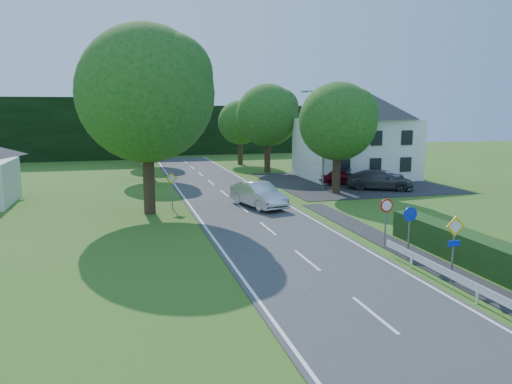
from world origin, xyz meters
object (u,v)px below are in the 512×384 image
object	(u,v)px
parked_car_silver_a	(336,170)
parked_car_grey	(380,180)
moving_car	(259,195)
parked_car_red	(342,176)
motorcycle	(233,188)
streetlight	(322,135)
parasol	(325,172)
parked_car_silver_b	(382,177)

from	to	relation	value
parked_car_silver_a	parked_car_grey	size ratio (longest dim) A/B	0.93
moving_car	parked_car_red	distance (m)	12.68
moving_car	motorcycle	xyz separation A→B (m)	(-0.55, 5.56, -0.39)
moving_car	streetlight	bearing A→B (deg)	25.65
motorcycle	parked_car_red	bearing A→B (deg)	17.18
parked_car_silver_a	parasol	bearing A→B (deg)	114.68
moving_car	parked_car_grey	bearing A→B (deg)	6.98
moving_car	parasol	distance (m)	12.07
parked_car_silver_a	parked_car_silver_b	size ratio (longest dim) A/B	1.07
parked_car_grey	motorcycle	bearing A→B (deg)	114.01
streetlight	parked_car_silver_a	bearing A→B (deg)	54.45
parked_car_silver_a	parked_car_silver_b	bearing A→B (deg)	-171.04
streetlight	moving_car	bearing A→B (deg)	-139.21
motorcycle	parked_car_grey	distance (m)	12.11
parked_car_grey	parked_car_silver_b	size ratio (longest dim) A/B	1.15
parked_car_red	parked_car_silver_a	distance (m)	3.07
parked_car_grey	parked_car_silver_a	bearing A→B (deg)	36.88
streetlight	motorcycle	xyz separation A→B (m)	(-7.49, -0.42, -3.99)
streetlight	parked_car_grey	size ratio (longest dim) A/B	1.48
parked_car_grey	streetlight	bearing A→B (deg)	102.30
moving_car	parked_car_red	size ratio (longest dim) A/B	1.26
motorcycle	parked_car_silver_b	distance (m)	13.74
parasol	streetlight	bearing A→B (deg)	-119.45
parked_car_red	parked_car_silver_a	bearing A→B (deg)	-6.09
parked_car_silver_a	parked_car_grey	xyz separation A→B (m)	(0.97, -6.35, -0.04)
parked_car_silver_a	parked_car_grey	bearing A→B (deg)	164.73
parked_car_silver_a	parked_car_red	bearing A→B (deg)	141.55
parked_car_silver_b	parasol	distance (m)	4.94
moving_car	parked_car_red	xyz separation A→B (m)	(9.78, 8.07, -0.15)
moving_car	motorcycle	bearing A→B (deg)	80.56
moving_car	parked_car_silver_b	bearing A→B (deg)	13.27
moving_car	motorcycle	world-z (taller)	moving_car
streetlight	parked_car_silver_b	bearing A→B (deg)	10.14
moving_car	parked_car_grey	world-z (taller)	moving_car
parasol	moving_car	bearing A→B (deg)	-134.32
parked_car_grey	parked_car_silver_b	xyz separation A→B (m)	(1.58, 2.41, -0.13)
parked_car_grey	parasol	xyz separation A→B (m)	(-3.09, 3.95, 0.26)
streetlight	parked_car_silver_b	world-z (taller)	streetlight
motorcycle	parked_car_red	distance (m)	10.64
parked_car_silver_a	parked_car_silver_b	distance (m)	4.71
parked_car_grey	parked_car_silver_b	world-z (taller)	parked_car_grey
moving_car	parasol	size ratio (longest dim) A/B	2.17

